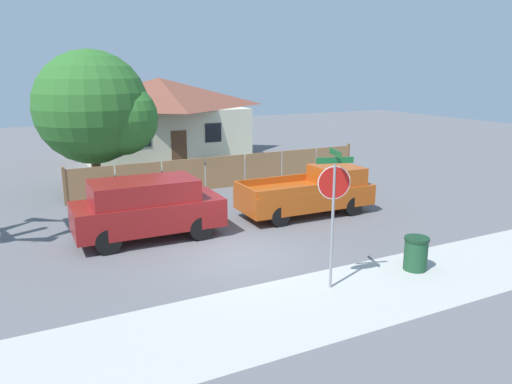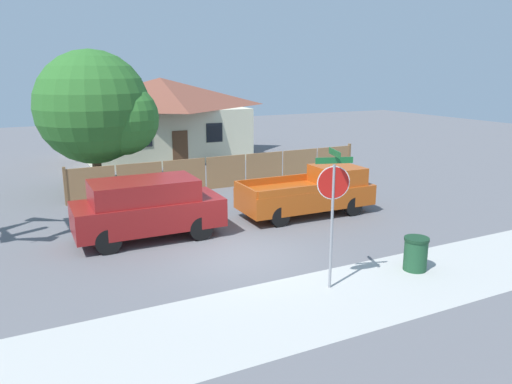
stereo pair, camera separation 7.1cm
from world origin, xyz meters
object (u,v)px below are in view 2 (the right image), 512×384
house (162,116)px  red_suv (147,207)px  oak_tree (99,110)px  orange_pickup (311,192)px  trash_bin (416,254)px  stop_sign (333,195)px

house → red_suv: (-4.96, -14.93, -1.46)m
oak_tree → orange_pickup: (6.30, -7.31, -2.80)m
house → orange_pickup: size_ratio=1.97×
red_suv → trash_bin: red_suv is taller
oak_tree → stop_sign: (3.11, -13.08, -1.23)m
orange_pickup → stop_sign: 6.78m
oak_tree → stop_sign: size_ratio=1.77×
house → stop_sign: house is taller
red_suv → orange_pickup: (6.25, -0.01, -0.21)m
orange_pickup → house: bearing=96.2°
stop_sign → trash_bin: 3.37m
oak_tree → red_suv: 7.74m
red_suv → trash_bin: bearing=-44.2°
oak_tree → red_suv: oak_tree is taller
stop_sign → house: bearing=102.3°
stop_sign → trash_bin: size_ratio=3.77×
red_suv → stop_sign: 6.68m
red_suv → trash_bin: (5.81, -5.90, -0.59)m
house → trash_bin: size_ratio=10.75×
house → oak_tree: 9.20m
oak_tree → red_suv: (0.05, -7.30, -2.58)m
house → trash_bin: house is taller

